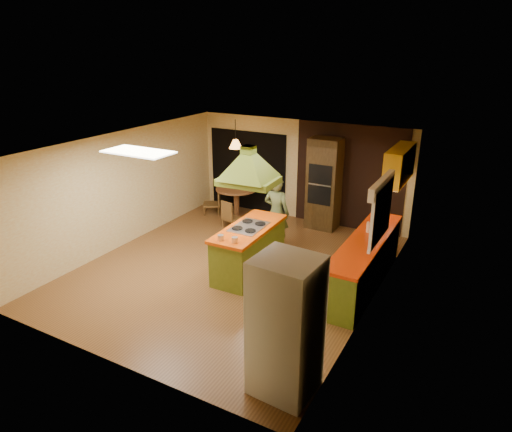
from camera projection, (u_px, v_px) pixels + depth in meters
The scene contains 21 objects.
ground at pixel (233, 269), 9.09m from camera, with size 6.50×6.50×0.00m, color brown.
room_walls at pixel (232, 210), 8.65m from camera, with size 5.50×6.50×6.50m.
ceiling_plane at pixel (231, 145), 8.20m from camera, with size 6.50×6.50×0.00m, color silver.
brick_panel at pixel (349, 177), 10.74m from camera, with size 2.64×0.03×2.50m, color #381E14.
nook_opening at pixel (248, 171), 12.04m from camera, with size 2.20×0.03×2.10m, color black.
right_counter at pixel (364, 262), 8.32m from camera, with size 0.62×3.05×0.92m.
upper_cabinets at pixel (400, 165), 9.05m from camera, with size 0.34×1.40×0.70m, color yellow.
window_right at pixel (382, 200), 7.58m from camera, with size 0.12×1.35×1.06m.
fluor_panel at pixel (138, 152), 7.72m from camera, with size 1.20×0.60×0.03m, color white.
kitchen_island at pixel (249, 249), 8.82m from camera, with size 0.79×1.90×0.96m.
range_hood at pixel (248, 160), 8.19m from camera, with size 1.07×0.80×0.79m.
man at pixel (277, 213), 9.78m from camera, with size 0.58×0.38×1.60m, color #505A30.
refrigerator at pixel (286, 327), 5.62m from camera, with size 0.77×0.72×1.86m, color silver.
wall_oven at pixel (324, 184), 10.78m from camera, with size 0.73×0.60×2.19m.
dining_table at pixel (236, 196), 11.64m from camera, with size 1.04×1.04×0.78m.
chair_left at pixel (212, 199), 11.93m from camera, with size 0.43×0.43×0.79m, color brown, non-canonical shape.
chair_near at pixel (232, 213), 11.07m from camera, with size 0.37×0.37×0.68m, color brown, non-canonical shape.
pendant_lamp at pixel (236, 144), 11.16m from camera, with size 0.33×0.33×0.21m, color #FF9E3F.
canister_large at pixel (379, 216), 8.94m from camera, with size 0.16×0.16×0.24m, color beige.
canister_medium at pixel (370, 227), 8.45m from camera, with size 0.13×0.13×0.19m, color #FFEFCD.
canister_small at pixel (375, 222), 8.74m from camera, with size 0.12×0.12×0.16m, color beige.
Camera 1 is at (4.30, -6.91, 4.21)m, focal length 32.00 mm.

